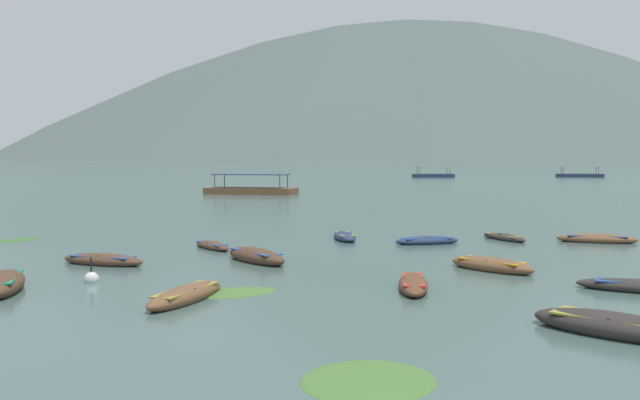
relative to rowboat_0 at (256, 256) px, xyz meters
The scene contains 22 objects.
ground_plane 1481.06m from the rowboat_0, 89.90° to the left, with size 6000.00×6000.00×0.00m, color #425B56.
mountain_1 1894.62m from the rowboat_0, 108.73° to the left, with size 1473.38×1473.38×460.20m, color #4C5B56.
mountain_2 1512.81m from the rowboat_0, 86.55° to the left, with size 1653.83×1653.83×517.58m, color #4C5B56.
rowboat_0 is the anchor object (origin of this frame).
rowboat_1 8.40m from the rowboat_0, 64.43° to the left, with size 1.57×3.24×0.52m.
rowboat_2 6.13m from the rowboat_0, behind, with size 3.87×2.19×0.55m.
rowboat_3 9.77m from the rowboat_0, 138.66° to the right, with size 2.41×4.02×0.73m.
rowboat_4 15.19m from the rowboat_0, 47.53° to the right, with size 3.97×3.58×0.68m.
rowboat_6 9.45m from the rowboat_0, 11.10° to the right, with size 3.34×3.36×0.62m.
rowboat_7 8.19m from the rowboat_0, 43.67° to the right, with size 1.18×3.57×0.53m.
rowboat_8 17.84m from the rowboat_0, 23.18° to the left, with size 4.06×2.15×0.56m.
rowboat_10 9.83m from the rowboat_0, 38.11° to the left, with size 3.49×1.95×0.48m.
rowboat_11 14.31m from the rowboat_0, 33.46° to the left, with size 2.15×3.31×0.40m.
rowboat_12 4.67m from the rowboat_0, 123.81° to the left, with size 2.49×2.94×0.42m.
rowboat_13 7.86m from the rowboat_0, 97.68° to the right, with size 2.14×3.96×0.58m.
ferry_0 51.88m from the rowboat_0, 98.30° to the left, with size 11.01×6.03×2.54m.
ferry_1 131.97m from the rowboat_0, 66.01° to the left, with size 9.72×3.91×2.54m.
ferry_2 119.94m from the rowboat_0, 79.43° to the left, with size 8.82×4.29×2.54m.
mooring_buoy 6.99m from the rowboat_0, 136.28° to the right, with size 0.50×0.50×1.01m.
weed_patch_3 14.88m from the rowboat_0, 153.04° to the left, with size 2.73×1.21×0.14m, color #38662D.
weed_patch_4 6.52m from the rowboat_0, 88.48° to the right, with size 1.62×2.78×0.14m, color #477033.
weed_patch_5 15.45m from the rowboat_0, 74.28° to the right, with size 2.56×2.75×0.14m, color #477033.
Camera 1 is at (1.20, -8.79, 4.30)m, focal length 38.20 mm.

